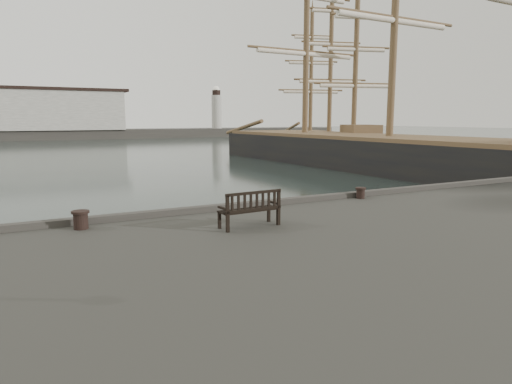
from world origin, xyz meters
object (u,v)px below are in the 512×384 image
(bollard_right, at_px, (361,193))
(tall_ship_far, at_px, (329,147))
(bollard_left, at_px, (81,220))
(bench, at_px, (250,216))
(tall_ship_main, at_px, (388,160))

(bollard_right, height_order, tall_ship_far, tall_ship_far)
(bollard_left, xyz_separation_m, tall_ship_far, (33.66, 34.81, -1.02))
(bollard_left, relative_size, bollard_right, 1.22)
(tall_ship_far, bearing_deg, bench, -112.83)
(bollard_right, bearing_deg, bench, -159.52)
(bollard_left, bearing_deg, bollard_right, 1.35)
(bench, bearing_deg, tall_ship_main, 35.94)
(tall_ship_main, distance_m, tall_ship_far, 19.04)
(bollard_right, distance_m, tall_ship_main, 24.23)
(bench, xyz_separation_m, tall_ship_far, (29.72, 36.62, -1.08))
(bench, distance_m, bollard_left, 4.33)
(bench, relative_size, tall_ship_main, 0.04)
(bollard_right, bearing_deg, tall_ship_far, 54.92)
(bollard_left, xyz_separation_m, bollard_right, (9.37, 0.22, -0.04))
(bollard_left, bearing_deg, bench, -24.67)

